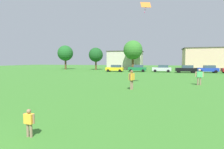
{
  "coord_description": "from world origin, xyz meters",
  "views": [
    {
      "loc": [
        6.48,
        -1.75,
        2.59
      ],
      "look_at": [
        3.13,
        10.76,
        1.62
      ],
      "focal_mm": 28.58,
      "sensor_mm": 36.0,
      "label": 1
    }
  ],
  "objects_px": {
    "parked_car_green_1": "(138,68)",
    "parked_car_black_3": "(186,69)",
    "adult_bystander": "(132,78)",
    "tree_far_right": "(133,50)",
    "bystander_near_trees": "(199,76)",
    "child_kite_flyer": "(29,121)",
    "tree_far_left": "(65,53)",
    "parked_car_yellow_0": "(115,68)",
    "parked_car_blue_4": "(208,69)",
    "tree_center": "(96,55)",
    "parked_car_silver_2": "(162,68)",
    "kite": "(146,6)"
  },
  "relations": [
    {
      "from": "kite",
      "to": "tree_far_right",
      "type": "distance_m",
      "value": 34.23
    },
    {
      "from": "adult_bystander",
      "to": "parked_car_yellow_0",
      "type": "bearing_deg",
      "value": -144.28
    },
    {
      "from": "bystander_near_trees",
      "to": "parked_car_yellow_0",
      "type": "height_order",
      "value": "bystander_near_trees"
    },
    {
      "from": "parked_car_yellow_0",
      "to": "parked_car_blue_4",
      "type": "distance_m",
      "value": 20.91
    },
    {
      "from": "child_kite_flyer",
      "to": "bystander_near_trees",
      "type": "distance_m",
      "value": 17.98
    },
    {
      "from": "adult_bystander",
      "to": "tree_center",
      "type": "bearing_deg",
      "value": -136.4
    },
    {
      "from": "kite",
      "to": "parked_car_black_3",
      "type": "distance_m",
      "value": 26.62
    },
    {
      "from": "adult_bystander",
      "to": "tree_far_left",
      "type": "xyz_separation_m",
      "value": [
        -26.3,
        34.57,
        4.01
      ]
    },
    {
      "from": "parked_car_silver_2",
      "to": "kite",
      "type": "bearing_deg",
      "value": 85.66
    },
    {
      "from": "kite",
      "to": "tree_far_right",
      "type": "relative_size",
      "value": 0.12
    },
    {
      "from": "parked_car_green_1",
      "to": "parked_car_black_3",
      "type": "height_order",
      "value": "same"
    },
    {
      "from": "adult_bystander",
      "to": "tree_center",
      "type": "height_order",
      "value": "tree_center"
    },
    {
      "from": "tree_far_right",
      "to": "kite",
      "type": "bearing_deg",
      "value": -79.7
    },
    {
      "from": "parked_car_yellow_0",
      "to": "parked_car_green_1",
      "type": "relative_size",
      "value": 1.0
    },
    {
      "from": "child_kite_flyer",
      "to": "tree_far_left",
      "type": "height_order",
      "value": "tree_far_left"
    },
    {
      "from": "parked_car_green_1",
      "to": "parked_car_silver_2",
      "type": "bearing_deg",
      "value": 179.78
    },
    {
      "from": "bystander_near_trees",
      "to": "parked_car_silver_2",
      "type": "height_order",
      "value": "bystander_near_trees"
    },
    {
      "from": "bystander_near_trees",
      "to": "tree_far_right",
      "type": "distance_m",
      "value": 32.99
    },
    {
      "from": "parked_car_silver_2",
      "to": "parked_car_yellow_0",
      "type": "bearing_deg",
      "value": 7.26
    },
    {
      "from": "adult_bystander",
      "to": "parked_car_green_1",
      "type": "relative_size",
      "value": 0.41
    },
    {
      "from": "bystander_near_trees",
      "to": "parked_car_blue_4",
      "type": "distance_m",
      "value": 23.57
    },
    {
      "from": "kite",
      "to": "tree_far_right",
      "type": "xyz_separation_m",
      "value": [
        -6.11,
        33.61,
        -2.15
      ]
    },
    {
      "from": "child_kite_flyer",
      "to": "parked_car_black_3",
      "type": "xyz_separation_m",
      "value": [
        9.94,
        37.44,
        0.28
      ]
    },
    {
      "from": "parked_car_silver_2",
      "to": "tree_far_right",
      "type": "relative_size",
      "value": 0.51
    },
    {
      "from": "parked_car_green_1",
      "to": "bystander_near_trees",
      "type": "bearing_deg",
      "value": 112.39
    },
    {
      "from": "adult_bystander",
      "to": "tree_far_left",
      "type": "distance_m",
      "value": 43.62
    },
    {
      "from": "child_kite_flyer",
      "to": "parked_car_green_1",
      "type": "bearing_deg",
      "value": 95.27
    },
    {
      "from": "child_kite_flyer",
      "to": "tree_center",
      "type": "distance_m",
      "value": 47.65
    },
    {
      "from": "parked_car_green_1",
      "to": "tree_far_left",
      "type": "xyz_separation_m",
      "value": [
        -23.55,
        7.05,
        4.21
      ]
    },
    {
      "from": "child_kite_flyer",
      "to": "parked_car_silver_2",
      "type": "relative_size",
      "value": 0.23
    },
    {
      "from": "parked_car_green_1",
      "to": "parked_car_black_3",
      "type": "xyz_separation_m",
      "value": [
        10.88,
        -1.12,
        0.0
      ]
    },
    {
      "from": "tree_far_left",
      "to": "parked_car_silver_2",
      "type": "bearing_deg",
      "value": -13.58
    },
    {
      "from": "parked_car_yellow_0",
      "to": "parked_car_silver_2",
      "type": "relative_size",
      "value": 1.0
    },
    {
      "from": "kite",
      "to": "parked_car_yellow_0",
      "type": "xyz_separation_m",
      "value": [
        -9.08,
        24.36,
        -7.04
      ]
    },
    {
      "from": "bystander_near_trees",
      "to": "parked_car_black_3",
      "type": "relative_size",
      "value": 0.41
    },
    {
      "from": "parked_car_blue_4",
      "to": "bystander_near_trees",
      "type": "bearing_deg",
      "value": 74.72
    },
    {
      "from": "adult_bystander",
      "to": "tree_far_right",
      "type": "bearing_deg",
      "value": -153.27
    },
    {
      "from": "parked_car_yellow_0",
      "to": "parked_car_blue_4",
      "type": "xyz_separation_m",
      "value": [
        20.86,
        1.5,
        0.0
      ]
    },
    {
      "from": "parked_car_black_3",
      "to": "tree_far_left",
      "type": "distance_m",
      "value": 35.63
    },
    {
      "from": "parked_car_blue_4",
      "to": "tree_center",
      "type": "height_order",
      "value": "tree_center"
    },
    {
      "from": "parked_car_silver_2",
      "to": "tree_far_right",
      "type": "height_order",
      "value": "tree_far_right"
    },
    {
      "from": "tree_far_left",
      "to": "adult_bystander",
      "type": "bearing_deg",
      "value": -52.74
    },
    {
      "from": "parked_car_green_1",
      "to": "parked_car_black_3",
      "type": "relative_size",
      "value": 1.0
    },
    {
      "from": "tree_center",
      "to": "tree_far_left",
      "type": "bearing_deg",
      "value": 178.33
    },
    {
      "from": "adult_bystander",
      "to": "bystander_near_trees",
      "type": "bearing_deg",
      "value": 144.92
    },
    {
      "from": "parked_car_blue_4",
      "to": "tree_far_right",
      "type": "relative_size",
      "value": 0.51
    },
    {
      "from": "adult_bystander",
      "to": "tree_far_left",
      "type": "relative_size",
      "value": 0.24
    },
    {
      "from": "parked_car_black_3",
      "to": "tree_far_right",
      "type": "xyz_separation_m",
      "value": [
        -13.21,
        8.94,
        4.89
      ]
    },
    {
      "from": "parked_car_yellow_0",
      "to": "bystander_near_trees",
      "type": "bearing_deg",
      "value": 124.6
    },
    {
      "from": "parked_car_silver_2",
      "to": "parked_car_blue_4",
      "type": "height_order",
      "value": "same"
    }
  ]
}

